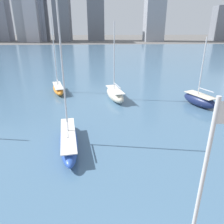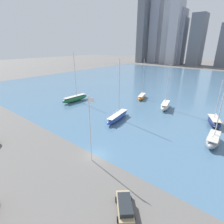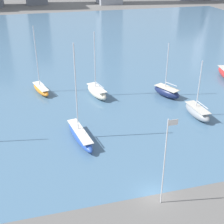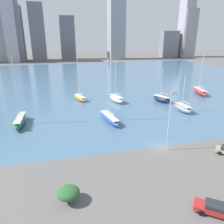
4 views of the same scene
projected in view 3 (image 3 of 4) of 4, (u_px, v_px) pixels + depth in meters
The scene contains 8 objects.
ground_plane at pixel (154, 195), 39.89m from camera, with size 500.00×500.00×0.00m, color #605E5B.
harbor_water at pixel (73, 49), 100.08m from camera, with size 180.00×140.00×0.00m.
flag_pole at pixel (165, 160), 35.79m from camera, with size 1.24×0.14×11.78m.
sailboat_navy at pixel (167, 92), 66.70m from camera, with size 5.13×7.17×11.49m.
sailboat_gray at pixel (197, 112), 58.30m from camera, with size 2.82×7.42×10.81m.
sailboat_cream at pixel (97, 92), 66.55m from camera, with size 4.04×8.01×13.77m.
sailboat_blue at pixel (80, 135), 51.10m from camera, with size 3.66×10.82×16.03m.
sailboat_orange at pixel (41, 89), 68.49m from camera, with size 4.09×8.03×14.45m.
Camera 3 is at (-13.03, -28.24, 27.66)m, focal length 50.00 mm.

